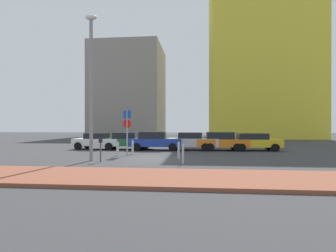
{
  "coord_description": "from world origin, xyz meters",
  "views": [
    {
      "loc": [
        2.75,
        -16.88,
        2.09
      ],
      "look_at": [
        0.74,
        2.53,
        2.02
      ],
      "focal_mm": 29.66,
      "sensor_mm": 36.0,
      "label": 1
    }
  ],
  "objects_px": {
    "parked_car_white": "(97,141)",
    "street_lamp": "(91,77)",
    "parked_car_green": "(127,141)",
    "parked_car_yellow": "(253,141)",
    "traffic_bollard_far": "(179,150)",
    "parked_car_orange": "(222,141)",
    "parked_car_silver": "(192,141)",
    "parking_meter": "(101,146)",
    "traffic_bollard_mid": "(183,154)",
    "parking_sign_post": "(127,127)",
    "traffic_bollard_edge": "(133,147)",
    "parked_car_blue": "(155,141)",
    "traffic_bollard_near": "(118,149)"
  },
  "relations": [
    {
      "from": "parked_car_silver",
      "to": "traffic_bollard_near",
      "type": "height_order",
      "value": "parked_car_silver"
    },
    {
      "from": "parked_car_yellow",
      "to": "traffic_bollard_far",
      "type": "bearing_deg",
      "value": -132.51
    },
    {
      "from": "parking_sign_post",
      "to": "traffic_bollard_edge",
      "type": "relative_size",
      "value": 3.14
    },
    {
      "from": "parking_meter",
      "to": "traffic_bollard_edge",
      "type": "xyz_separation_m",
      "value": [
        0.87,
        4.21,
        -0.39
      ]
    },
    {
      "from": "traffic_bollard_near",
      "to": "parking_meter",
      "type": "bearing_deg",
      "value": -92.86
    },
    {
      "from": "parked_car_yellow",
      "to": "traffic_bollard_near",
      "type": "distance_m",
      "value": 11.13
    },
    {
      "from": "parked_car_white",
      "to": "parked_car_silver",
      "type": "xyz_separation_m",
      "value": [
        8.19,
        0.02,
        0.04
      ]
    },
    {
      "from": "parked_car_white",
      "to": "street_lamp",
      "type": "distance_m",
      "value": 8.91
    },
    {
      "from": "parked_car_white",
      "to": "parked_car_orange",
      "type": "bearing_deg",
      "value": -0.46
    },
    {
      "from": "parking_meter",
      "to": "traffic_bollard_near",
      "type": "xyz_separation_m",
      "value": [
        0.15,
        2.9,
        -0.42
      ]
    },
    {
      "from": "traffic_bollard_mid",
      "to": "traffic_bollard_edge",
      "type": "height_order",
      "value": "traffic_bollard_mid"
    },
    {
      "from": "parked_car_yellow",
      "to": "traffic_bollard_mid",
      "type": "relative_size",
      "value": 4.12
    },
    {
      "from": "traffic_bollard_mid",
      "to": "parked_car_white",
      "type": "bearing_deg",
      "value": 133.36
    },
    {
      "from": "parked_car_orange",
      "to": "parked_car_silver",
      "type": "bearing_deg",
      "value": 177.37
    },
    {
      "from": "parked_car_blue",
      "to": "traffic_bollard_mid",
      "type": "xyz_separation_m",
      "value": [
        2.75,
        -8.05,
        -0.26
      ]
    },
    {
      "from": "parked_car_silver",
      "to": "street_lamp",
      "type": "xyz_separation_m",
      "value": [
        -5.81,
        -7.51,
        4.16
      ]
    },
    {
      "from": "parked_car_green",
      "to": "parking_sign_post",
      "type": "relative_size",
      "value": 1.43
    },
    {
      "from": "parked_car_blue",
      "to": "traffic_bollard_far",
      "type": "height_order",
      "value": "parked_car_blue"
    },
    {
      "from": "parked_car_yellow",
      "to": "traffic_bollard_edge",
      "type": "bearing_deg",
      "value": -157.36
    },
    {
      "from": "parked_car_orange",
      "to": "parking_meter",
      "type": "relative_size",
      "value": 3.06
    },
    {
      "from": "parked_car_orange",
      "to": "traffic_bollard_near",
      "type": "xyz_separation_m",
      "value": [
        -7.32,
        -4.97,
        -0.32
      ]
    },
    {
      "from": "parked_car_silver",
      "to": "parked_car_orange",
      "type": "xyz_separation_m",
      "value": [
        2.39,
        -0.11,
        0.02
      ]
    },
    {
      "from": "parked_car_white",
      "to": "parked_car_yellow",
      "type": "height_order",
      "value": "parked_car_yellow"
    },
    {
      "from": "parked_car_orange",
      "to": "traffic_bollard_edge",
      "type": "bearing_deg",
      "value": -151.01
    },
    {
      "from": "parked_car_silver",
      "to": "parked_car_yellow",
      "type": "xyz_separation_m",
      "value": [
        4.94,
        0.05,
        -0.01
      ]
    },
    {
      "from": "parking_sign_post",
      "to": "parked_car_silver",
      "type": "bearing_deg",
      "value": 45.73
    },
    {
      "from": "parked_car_orange",
      "to": "parking_sign_post",
      "type": "bearing_deg",
      "value": -147.02
    },
    {
      "from": "parked_car_blue",
      "to": "parked_car_silver",
      "type": "relative_size",
      "value": 1.03
    },
    {
      "from": "parked_car_white",
      "to": "parked_car_blue",
      "type": "xyz_separation_m",
      "value": [
        5.06,
        -0.22,
        0.07
      ]
    },
    {
      "from": "parked_car_white",
      "to": "traffic_bollard_mid",
      "type": "relative_size",
      "value": 3.87
    },
    {
      "from": "parked_car_white",
      "to": "traffic_bollard_far",
      "type": "xyz_separation_m",
      "value": [
        7.44,
        -6.13,
        -0.2
      ]
    },
    {
      "from": "parked_car_orange",
      "to": "traffic_bollard_far",
      "type": "height_order",
      "value": "parked_car_orange"
    },
    {
      "from": "traffic_bollard_near",
      "to": "traffic_bollard_edge",
      "type": "xyz_separation_m",
      "value": [
        0.72,
        1.31,
        0.03
      ]
    },
    {
      "from": "parked_car_silver",
      "to": "parked_car_yellow",
      "type": "relative_size",
      "value": 0.96
    },
    {
      "from": "parked_car_green",
      "to": "traffic_bollard_far",
      "type": "xyz_separation_m",
      "value": [
        4.86,
        -6.38,
        -0.22
      ]
    },
    {
      "from": "parked_car_green",
      "to": "street_lamp",
      "type": "xyz_separation_m",
      "value": [
        -0.2,
        -7.74,
        4.18
      ]
    },
    {
      "from": "parked_car_silver",
      "to": "traffic_bollard_mid",
      "type": "height_order",
      "value": "parked_car_silver"
    },
    {
      "from": "parking_sign_post",
      "to": "parked_car_green",
      "type": "bearing_deg",
      "value": 104.07
    },
    {
      "from": "parked_car_silver",
      "to": "traffic_bollard_mid",
      "type": "bearing_deg",
      "value": -92.63
    },
    {
      "from": "parked_car_white",
      "to": "street_lamp",
      "type": "xyz_separation_m",
      "value": [
        2.38,
        -7.49,
        4.2
      ]
    },
    {
      "from": "parked_car_silver",
      "to": "traffic_bollard_near",
      "type": "xyz_separation_m",
      "value": [
        -4.93,
        -5.08,
        -0.29
      ]
    },
    {
      "from": "parked_car_green",
      "to": "parked_car_silver",
      "type": "distance_m",
      "value": 5.61
    },
    {
      "from": "street_lamp",
      "to": "traffic_bollard_edge",
      "type": "xyz_separation_m",
      "value": [
        1.6,
        3.74,
        -4.43
      ]
    },
    {
      "from": "parked_car_green",
      "to": "parked_car_yellow",
      "type": "xyz_separation_m",
      "value": [
        10.55,
        -0.18,
        0.01
      ]
    },
    {
      "from": "parking_sign_post",
      "to": "parked_car_blue",
      "type": "bearing_deg",
      "value": 73.37
    },
    {
      "from": "parking_meter",
      "to": "street_lamp",
      "type": "height_order",
      "value": "street_lamp"
    },
    {
      "from": "parked_car_orange",
      "to": "traffic_bollard_far",
      "type": "relative_size",
      "value": 4.0
    },
    {
      "from": "traffic_bollard_far",
      "to": "traffic_bollard_edge",
      "type": "height_order",
      "value": "traffic_bollard_far"
    },
    {
      "from": "parked_car_silver",
      "to": "traffic_bollard_far",
      "type": "bearing_deg",
      "value": -96.92
    },
    {
      "from": "parking_meter",
      "to": "traffic_bollard_edge",
      "type": "distance_m",
      "value": 4.32
    }
  ]
}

